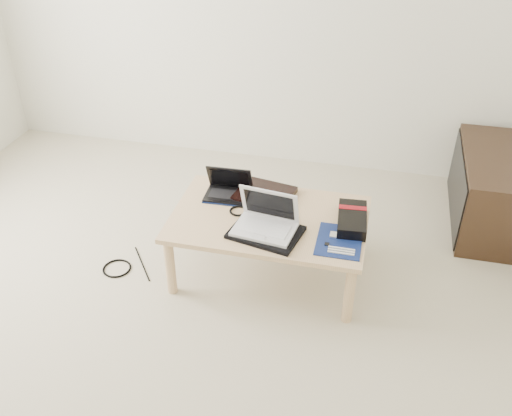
% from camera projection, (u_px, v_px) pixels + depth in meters
% --- Properties ---
extents(ground, '(4.00, 4.00, 0.00)m').
position_uv_depth(ground, '(157.00, 329.00, 3.05)').
color(ground, beige).
rests_on(ground, ground).
extents(room_shell, '(4.20, 4.20, 2.70)m').
position_uv_depth(room_shell, '(113.00, 8.00, 2.12)').
color(room_shell, silver).
rests_on(room_shell, ground).
extents(coffee_table, '(1.10, 0.70, 0.40)m').
position_uv_depth(coffee_table, '(269.00, 224.00, 3.25)').
color(coffee_table, '#D5AD80').
rests_on(coffee_table, ground).
extents(media_cabinet, '(0.41, 0.90, 0.50)m').
position_uv_depth(media_cabinet, '(488.00, 190.00, 3.74)').
color(media_cabinet, '#342315').
rests_on(media_cabinet, ground).
extents(book, '(0.37, 0.32, 0.03)m').
position_uv_depth(book, '(265.00, 194.00, 3.39)').
color(book, black).
rests_on(book, coffee_table).
extents(netbook, '(0.28, 0.21, 0.18)m').
position_uv_depth(netbook, '(229.00, 190.00, 3.39)').
color(netbook, black).
rests_on(netbook, coffee_table).
extents(tablet, '(0.25, 0.20, 0.01)m').
position_uv_depth(tablet, '(270.00, 214.00, 3.23)').
color(tablet, black).
rests_on(tablet, coffee_table).
extents(remote, '(0.11, 0.22, 0.02)m').
position_uv_depth(remote, '(290.00, 216.00, 3.21)').
color(remote, silver).
rests_on(remote, coffee_table).
extents(neoprene_sleeve, '(0.42, 0.34, 0.02)m').
position_uv_depth(neoprene_sleeve, '(266.00, 232.00, 3.08)').
color(neoprene_sleeve, black).
rests_on(neoprene_sleeve, coffee_table).
extents(white_laptop, '(0.35, 0.27, 0.23)m').
position_uv_depth(white_laptop, '(266.00, 221.00, 3.07)').
color(white_laptop, silver).
rests_on(white_laptop, neoprene_sleeve).
extents(motherboard, '(0.24, 0.30, 0.01)m').
position_uv_depth(motherboard, '(340.00, 241.00, 3.03)').
color(motherboard, '#0C1B4D').
rests_on(motherboard, coffee_table).
extents(gpu_box, '(0.18, 0.32, 0.07)m').
position_uv_depth(gpu_box, '(352.00, 219.00, 3.14)').
color(gpu_box, black).
rests_on(gpu_box, coffee_table).
extents(cable_coil, '(0.13, 0.13, 0.01)m').
position_uv_depth(cable_coil, '(238.00, 211.00, 3.26)').
color(cable_coil, black).
rests_on(cable_coil, coffee_table).
extents(floor_cable_coil, '(0.20, 0.20, 0.01)m').
position_uv_depth(floor_cable_coil, '(117.00, 268.00, 3.46)').
color(floor_cable_coil, black).
rests_on(floor_cable_coil, ground).
extents(floor_cable_trail, '(0.22, 0.29, 0.01)m').
position_uv_depth(floor_cable_trail, '(142.00, 264.00, 3.50)').
color(floor_cable_trail, black).
rests_on(floor_cable_trail, ground).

